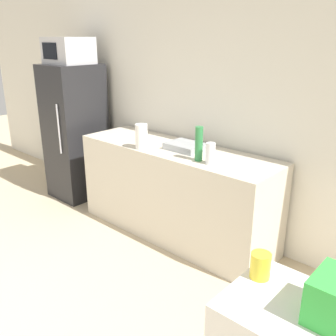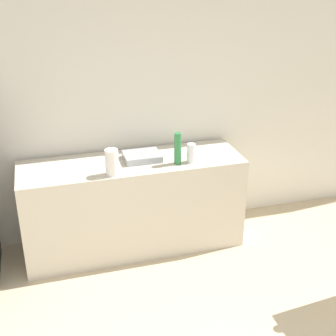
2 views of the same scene
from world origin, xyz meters
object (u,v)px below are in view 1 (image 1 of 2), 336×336
object	(u,v)px
refrigerator	(76,132)
bottle_tall	(199,144)
microwave	(68,51)
bottle_short	(210,153)
paper_towel_roll	(141,136)
jar	(260,266)

from	to	relation	value
refrigerator	bottle_tall	xyz separation A→B (m)	(1.96, -0.11, 0.25)
microwave	bottle_short	xyz separation A→B (m)	(2.09, -0.11, -0.76)
bottle_short	paper_towel_roll	size ratio (longest dim) A/B	0.77
bottle_short	jar	xyz separation A→B (m)	(1.13, -1.21, 0.04)
bottle_tall	paper_towel_roll	xyz separation A→B (m)	(-0.62, -0.07, -0.03)
refrigerator	paper_towel_roll	distance (m)	1.38
bottle_tall	jar	distance (m)	1.75
bottle_tall	bottle_short	xyz separation A→B (m)	(0.13, -0.01, -0.06)
bottle_short	jar	bearing A→B (deg)	-47.18
microwave	paper_towel_roll	distance (m)	1.54
refrigerator	jar	bearing A→B (deg)	-22.45
bottle_tall	jar	size ratio (longest dim) A/B	2.71
jar	paper_towel_roll	world-z (taller)	paper_towel_roll
microwave	jar	xyz separation A→B (m)	(3.21, -1.33, -0.71)
microwave	jar	world-z (taller)	microwave
paper_towel_roll	bottle_tall	bearing A→B (deg)	6.89
refrigerator	paper_towel_roll	world-z (taller)	refrigerator
microwave	bottle_tall	distance (m)	2.09
paper_towel_roll	microwave	bearing A→B (deg)	172.33
refrigerator	jar	size ratio (longest dim) A/B	14.72
microwave	jar	distance (m)	3.55
microwave	jar	bearing A→B (deg)	-22.42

